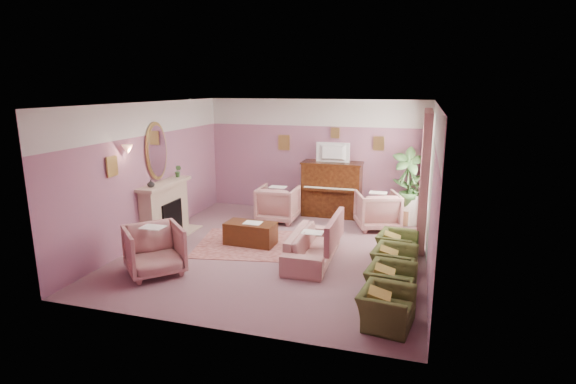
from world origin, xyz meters
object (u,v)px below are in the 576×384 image
(olive_chair_b, at_px, (391,277))
(olive_chair_d, at_px, (397,242))
(television, at_px, (332,151))
(floral_armchair_right, at_px, (377,208))
(floral_armchair_left, at_px, (278,202))
(side_table, at_px, (410,209))
(olive_chair_a, at_px, (386,302))
(coffee_table, at_px, (251,234))
(piano, at_px, (332,190))
(floral_armchair_front, at_px, (154,248))
(olive_chair_c, at_px, (394,258))
(sofa, at_px, (312,241))

(olive_chair_b, distance_m, olive_chair_d, 1.64)
(television, distance_m, floral_armchair_right, 1.78)
(floral_armchair_left, bearing_deg, television, 34.38)
(side_table, bearing_deg, olive_chair_a, -91.94)
(olive_chair_a, height_order, olive_chair_b, same)
(coffee_table, distance_m, olive_chair_a, 3.74)
(piano, distance_m, floral_armchair_right, 1.40)
(olive_chair_a, bearing_deg, floral_armchair_left, 124.45)
(floral_armchair_front, relative_size, olive_chair_d, 1.21)
(coffee_table, xyz_separation_m, olive_chair_c, (2.86, -0.78, 0.11))
(floral_armchair_right, height_order, olive_chair_a, floral_armchair_right)
(television, height_order, olive_chair_c, television)
(side_table, bearing_deg, television, 177.63)
(olive_chair_d, xyz_separation_m, side_table, (0.16, 2.34, 0.02))
(sofa, bearing_deg, floral_armchair_left, 121.98)
(floral_armchair_left, bearing_deg, olive_chair_a, -55.55)
(sofa, xyz_separation_m, floral_armchair_front, (-2.41, -1.34, 0.08))
(coffee_table, bearing_deg, piano, 65.52)
(floral_armchair_left, xyz_separation_m, side_table, (2.99, 0.69, -0.11))
(floral_armchair_right, relative_size, olive_chair_c, 1.21)
(olive_chair_a, bearing_deg, coffee_table, 139.76)
(piano, relative_size, olive_chair_d, 1.83)
(floral_armchair_left, xyz_separation_m, olive_chair_d, (2.83, -1.66, -0.13))
(coffee_table, height_order, floral_armchair_right, floral_armchair_right)
(sofa, distance_m, olive_chair_b, 1.85)
(piano, relative_size, floral_armchair_front, 1.52)
(floral_armchair_front, bearing_deg, sofa, 28.96)
(sofa, distance_m, side_table, 3.29)
(coffee_table, xyz_separation_m, floral_armchair_right, (2.32, 1.78, 0.24))
(floral_armchair_left, xyz_separation_m, floral_armchair_right, (2.29, 0.08, 0.00))
(floral_armchair_right, height_order, olive_chair_b, floral_armchair_right)
(sofa, height_order, floral_armchair_front, floral_armchair_front)
(coffee_table, height_order, floral_armchair_left, floral_armchair_left)
(piano, relative_size, floral_armchair_right, 1.52)
(sofa, bearing_deg, television, 94.69)
(piano, height_order, floral_armchair_left, piano)
(floral_armchair_front, distance_m, olive_chair_b, 3.89)
(piano, xyz_separation_m, olive_chair_a, (1.71, -4.93, -0.32))
(olive_chair_a, distance_m, olive_chair_c, 1.64)
(coffee_table, height_order, olive_chair_c, olive_chair_c)
(floral_armchair_front, relative_size, olive_chair_a, 1.21)
(olive_chair_c, bearing_deg, olive_chair_b, -90.00)
(piano, bearing_deg, sofa, -85.39)
(floral_armchair_right, relative_size, floral_armchair_front, 1.00)
(piano, bearing_deg, side_table, -3.90)
(coffee_table, xyz_separation_m, olive_chair_d, (2.86, 0.04, 0.11))
(coffee_table, height_order, olive_chair_d, olive_chair_d)
(olive_chair_c, relative_size, olive_chair_d, 1.00)
(coffee_table, xyz_separation_m, floral_armchair_left, (0.03, 1.70, 0.24))
(piano, xyz_separation_m, olive_chair_d, (1.71, -2.47, -0.32))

